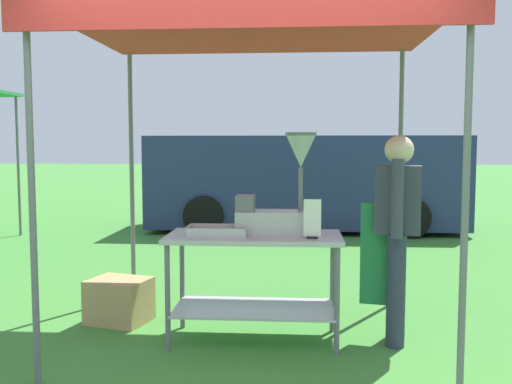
{
  "coord_description": "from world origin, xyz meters",
  "views": [
    {
      "loc": [
        0.34,
        -3.46,
        1.54
      ],
      "look_at": [
        0.01,
        1.05,
        1.16
      ],
      "focal_mm": 39.59,
      "sensor_mm": 36.0,
      "label": 1
    }
  ],
  "objects_px": {
    "menu_sign": "(312,221)",
    "vendor": "(397,228)",
    "supply_crate": "(119,301)",
    "donut_fryer": "(279,199)",
    "stall_canopy": "(255,33)",
    "donut_tray": "(216,232)",
    "van_navy": "(304,181)",
    "donut_cart": "(254,263)"
  },
  "relations": [
    {
      "from": "menu_sign",
      "to": "vendor",
      "type": "xyz_separation_m",
      "value": [
        0.65,
        0.19,
        -0.07
      ]
    },
    {
      "from": "supply_crate",
      "to": "donut_fryer",
      "type": "bearing_deg",
      "value": -13.18
    },
    {
      "from": "stall_canopy",
      "to": "menu_sign",
      "type": "bearing_deg",
      "value": -28.74
    },
    {
      "from": "menu_sign",
      "to": "donut_tray",
      "type": "bearing_deg",
      "value": 172.84
    },
    {
      "from": "stall_canopy",
      "to": "donut_tray",
      "type": "height_order",
      "value": "stall_canopy"
    },
    {
      "from": "van_navy",
      "to": "donut_cart",
      "type": "bearing_deg",
      "value": -94.34
    },
    {
      "from": "stall_canopy",
      "to": "donut_fryer",
      "type": "height_order",
      "value": "stall_canopy"
    },
    {
      "from": "donut_tray",
      "to": "van_navy",
      "type": "relative_size",
      "value": 0.08
    },
    {
      "from": "van_navy",
      "to": "vendor",
      "type": "bearing_deg",
      "value": -83.86
    },
    {
      "from": "vendor",
      "to": "supply_crate",
      "type": "bearing_deg",
      "value": 171.62
    },
    {
      "from": "donut_cart",
      "to": "vendor",
      "type": "bearing_deg",
      "value": 2.48
    },
    {
      "from": "vendor",
      "to": "van_navy",
      "type": "relative_size",
      "value": 0.29
    },
    {
      "from": "vendor",
      "to": "van_navy",
      "type": "distance_m",
      "value": 5.99
    },
    {
      "from": "menu_sign",
      "to": "van_navy",
      "type": "xyz_separation_m",
      "value": [
        0.01,
        6.15,
        -0.09
      ]
    },
    {
      "from": "stall_canopy",
      "to": "van_navy",
      "type": "relative_size",
      "value": 0.51
    },
    {
      "from": "donut_fryer",
      "to": "vendor",
      "type": "bearing_deg",
      "value": -0.79
    },
    {
      "from": "menu_sign",
      "to": "stall_canopy",
      "type": "bearing_deg",
      "value": 151.26
    },
    {
      "from": "donut_fryer",
      "to": "supply_crate",
      "type": "relative_size",
      "value": 1.37
    },
    {
      "from": "menu_sign",
      "to": "van_navy",
      "type": "height_order",
      "value": "van_navy"
    },
    {
      "from": "stall_canopy",
      "to": "supply_crate",
      "type": "xyz_separation_m",
      "value": [
        -1.21,
        0.29,
        -2.21
      ]
    },
    {
      "from": "donut_tray",
      "to": "vendor",
      "type": "distance_m",
      "value": 1.39
    },
    {
      "from": "menu_sign",
      "to": "van_navy",
      "type": "distance_m",
      "value": 6.15
    },
    {
      "from": "stall_canopy",
      "to": "vendor",
      "type": "xyz_separation_m",
      "value": [
        1.1,
        -0.05,
        -1.49
      ]
    },
    {
      "from": "vendor",
      "to": "supply_crate",
      "type": "height_order",
      "value": "vendor"
    },
    {
      "from": "supply_crate",
      "to": "van_navy",
      "type": "xyz_separation_m",
      "value": [
        1.66,
        5.62,
        0.69
      ]
    },
    {
      "from": "vendor",
      "to": "stall_canopy",
      "type": "bearing_deg",
      "value": 177.34
    },
    {
      "from": "stall_canopy",
      "to": "donut_tray",
      "type": "xyz_separation_m",
      "value": [
        -0.29,
        -0.15,
        -1.53
      ]
    },
    {
      "from": "menu_sign",
      "to": "vendor",
      "type": "relative_size",
      "value": 0.18
    },
    {
      "from": "menu_sign",
      "to": "van_navy",
      "type": "bearing_deg",
      "value": 89.9
    },
    {
      "from": "menu_sign",
      "to": "supply_crate",
      "type": "distance_m",
      "value": 1.9
    },
    {
      "from": "donut_fryer",
      "to": "donut_tray",
      "type": "bearing_deg",
      "value": -166.73
    },
    {
      "from": "menu_sign",
      "to": "van_navy",
      "type": "relative_size",
      "value": 0.05
    },
    {
      "from": "vendor",
      "to": "supply_crate",
      "type": "distance_m",
      "value": 2.43
    },
    {
      "from": "donut_cart",
      "to": "donut_fryer",
      "type": "relative_size",
      "value": 1.71
    },
    {
      "from": "stall_canopy",
      "to": "donut_tray",
      "type": "relative_size",
      "value": 6.07
    },
    {
      "from": "donut_fryer",
      "to": "supply_crate",
      "type": "height_order",
      "value": "donut_fryer"
    },
    {
      "from": "donut_tray",
      "to": "vendor",
      "type": "xyz_separation_m",
      "value": [
        1.39,
        0.1,
        0.04
      ]
    },
    {
      "from": "stall_canopy",
      "to": "donut_tray",
      "type": "bearing_deg",
      "value": -152.42
    },
    {
      "from": "stall_canopy",
      "to": "supply_crate",
      "type": "bearing_deg",
      "value": 166.55
    },
    {
      "from": "donut_cart",
      "to": "menu_sign",
      "type": "relative_size",
      "value": 4.61
    },
    {
      "from": "donut_tray",
      "to": "donut_fryer",
      "type": "xyz_separation_m",
      "value": [
        0.48,
        0.11,
        0.25
      ]
    },
    {
      "from": "menu_sign",
      "to": "vendor",
      "type": "height_order",
      "value": "vendor"
    }
  ]
}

